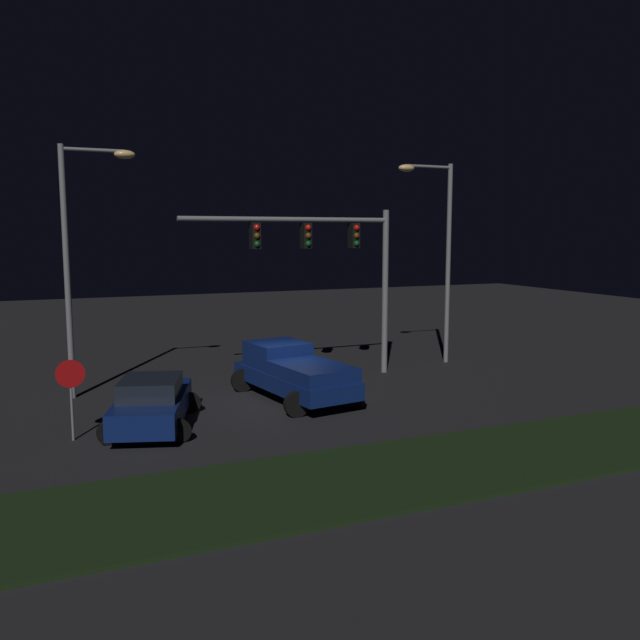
{
  "coord_description": "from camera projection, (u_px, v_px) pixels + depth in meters",
  "views": [
    {
      "loc": [
        -7.53,
        -20.49,
        5.59
      ],
      "look_at": [
        1.37,
        0.5,
        2.6
      ],
      "focal_mm": 37.14,
      "sensor_mm": 36.0,
      "label": 1
    }
  ],
  "objects": [
    {
      "name": "stop_sign",
      "position": [
        71.0,
        384.0,
        17.77
      ],
      "size": [
        0.76,
        0.08,
        2.23
      ],
      "color": "slate",
      "rests_on": "ground_plane"
    },
    {
      "name": "car_sedan",
      "position": [
        152.0,
        403.0,
        19.05
      ],
      "size": [
        3.3,
        4.74,
        1.51
      ],
      "rotation": [
        0.0,
        0.0,
        1.26
      ],
      "color": "navy",
      "rests_on": "ground_plane"
    },
    {
      "name": "traffic_signal_gantry",
      "position": [
        329.0,
        251.0,
        25.25
      ],
      "size": [
        8.32,
        0.56,
        6.5
      ],
      "color": "slate",
      "rests_on": "ground_plane"
    },
    {
      "name": "street_lamp_right",
      "position": [
        439.0,
        240.0,
        28.07
      ],
      "size": [
        2.59,
        0.44,
        8.49
      ],
      "color": "slate",
      "rests_on": "ground_plane"
    },
    {
      "name": "pickup_truck",
      "position": [
        292.0,
        369.0,
        22.47
      ],
      "size": [
        3.43,
        5.64,
        1.8
      ],
      "rotation": [
        0.0,
        0.0,
        1.73
      ],
      "color": "navy",
      "rests_on": "ground_plane"
    },
    {
      "name": "grass_median",
      "position": [
        400.0,
        472.0,
        15.47
      ],
      "size": [
        21.51,
        4.06,
        0.1
      ],
      "primitive_type": "cube",
      "color": "black",
      "rests_on": "ground_plane"
    },
    {
      "name": "street_lamp_left",
      "position": [
        80.0,
        242.0,
        22.13
      ],
      "size": [
        2.46,
        0.44,
        8.48
      ],
      "color": "slate",
      "rests_on": "ground_plane"
    },
    {
      "name": "ground_plane",
      "position": [
        288.0,
        400.0,
        22.35
      ],
      "size": [
        80.0,
        80.0,
        0.0
      ],
      "primitive_type": "plane",
      "color": "black"
    }
  ]
}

